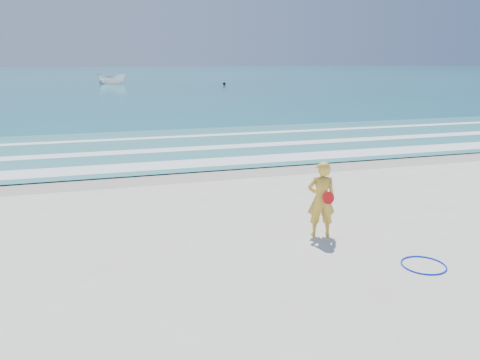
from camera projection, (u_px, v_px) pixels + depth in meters
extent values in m
plane|color=silver|center=(278.00, 299.00, 7.75)|extent=(400.00, 400.00, 0.00)
cube|color=#B2A893|center=(184.00, 174.00, 16.09)|extent=(400.00, 2.40, 0.00)
cube|color=#19727F|center=(110.00, 75.00, 105.09)|extent=(400.00, 190.00, 0.04)
cube|color=#59B7AD|center=(164.00, 147.00, 20.72)|extent=(400.00, 10.00, 0.01)
cube|color=white|center=(178.00, 164.00, 17.28)|extent=(400.00, 1.40, 0.01)
cube|color=white|center=(167.00, 150.00, 19.97)|extent=(400.00, 0.90, 0.01)
cube|color=white|center=(157.00, 138.00, 23.03)|extent=(400.00, 0.60, 0.01)
torus|color=#0C29E1|center=(424.00, 265.00, 8.99)|extent=(1.05, 1.05, 0.03)
imported|color=white|center=(112.00, 78.00, 69.81)|extent=(4.55, 2.14, 1.70)
sphere|color=black|center=(224.00, 84.00, 66.35)|extent=(0.45, 0.45, 0.45)
imported|color=gold|center=(321.00, 199.00, 10.32)|extent=(0.70, 0.54, 1.71)
cylinder|color=red|center=(328.00, 198.00, 10.15)|extent=(0.27, 0.08, 0.27)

